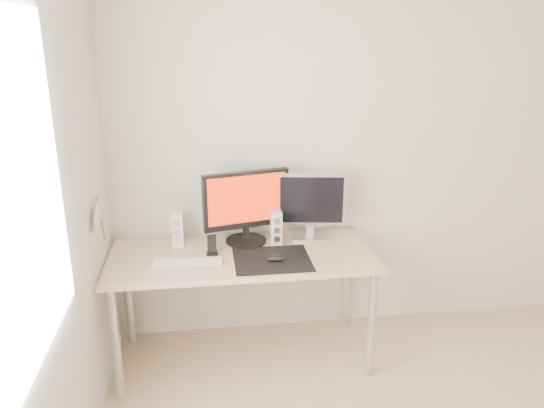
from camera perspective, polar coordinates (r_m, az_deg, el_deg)
wall_back at (r=3.60m, az=11.12°, el=5.55°), size 3.50×0.00×3.50m
wall_left at (r=1.85m, az=-26.18°, el=-8.32°), size 0.00×3.50×3.50m
window_pane at (r=1.76m, az=-26.93°, el=-0.98°), size 0.00×1.30×1.30m
mousepad at (r=3.14m, az=0.01°, el=-5.99°), size 0.45×0.40×0.00m
mouse at (r=3.11m, az=0.45°, el=-5.86°), size 0.10×0.06×0.04m
desk at (r=3.26m, az=-3.20°, el=-6.57°), size 1.60×0.70×0.73m
main_monitor at (r=3.30m, az=-2.80°, el=-0.05°), size 0.55×0.31×0.47m
second_monitor at (r=3.38m, az=4.17°, el=0.13°), size 0.45×0.19×0.43m
speaker_left at (r=3.34m, az=-10.12°, el=-2.76°), size 0.07×0.08×0.22m
speaker_right at (r=3.32m, az=0.44°, el=-2.60°), size 0.07×0.08×0.22m
keyboard at (r=3.12m, az=-9.05°, el=-6.26°), size 0.43×0.15×0.02m
phone_dock at (r=3.22m, az=-6.47°, el=-4.77°), size 0.07×0.06×0.12m
pennant at (r=3.03m, az=-18.15°, el=-1.41°), size 0.01×0.23×0.29m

